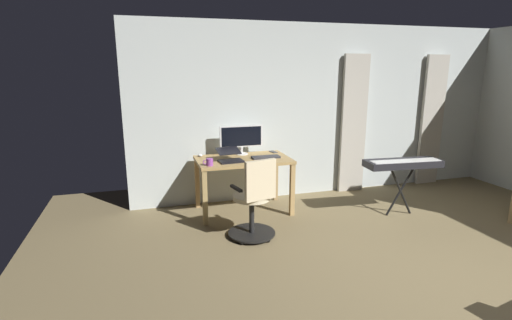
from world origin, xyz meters
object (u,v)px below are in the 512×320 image
(piano_keyboard, at_px, (403,164))
(laptop, at_px, (230,157))
(mug_tea, at_px, (209,162))
(office_chair, at_px, (254,202))
(cell_phone_by_monitor, at_px, (273,152))
(computer_keyboard, at_px, (266,157))
(desk, at_px, (243,166))
(computer_monitor, at_px, (241,137))
(computer_mouse, at_px, (200,155))

(piano_keyboard, bearing_deg, laptop, -10.99)
(mug_tea, relative_size, piano_keyboard, 0.12)
(office_chair, distance_m, cell_phone_by_monitor, 1.34)
(computer_keyboard, distance_m, laptop, 0.51)
(desk, height_order, computer_monitor, computer_monitor)
(desk, height_order, office_chair, office_chair)
(office_chair, relative_size, piano_keyboard, 0.93)
(desk, relative_size, cell_phone_by_monitor, 8.72)
(cell_phone_by_monitor, distance_m, mug_tea, 1.15)
(computer_mouse, relative_size, cell_phone_by_monitor, 0.69)
(cell_phone_by_monitor, bearing_deg, computer_mouse, -13.37)
(mug_tea, bearing_deg, computer_mouse, -86.51)
(computer_mouse, distance_m, mug_tea, 0.54)
(computer_monitor, height_order, computer_mouse, computer_monitor)
(computer_mouse, relative_size, mug_tea, 0.77)
(laptop, bearing_deg, computer_keyboard, 179.51)
(office_chair, xyz_separation_m, piano_keyboard, (-2.10, -0.15, 0.26))
(laptop, distance_m, cell_phone_by_monitor, 0.81)
(computer_monitor, bearing_deg, cell_phone_by_monitor, -179.65)
(laptop, bearing_deg, cell_phone_by_monitor, -158.77)
(desk, bearing_deg, computer_mouse, -27.32)
(laptop, xyz_separation_m, cell_phone_by_monitor, (-0.73, -0.36, -0.05))
(desk, distance_m, computer_keyboard, 0.33)
(computer_keyboard, bearing_deg, laptop, 4.70)
(laptop, xyz_separation_m, computer_mouse, (0.33, -0.38, -0.03))
(computer_keyboard, bearing_deg, mug_tea, 13.94)
(computer_keyboard, bearing_deg, computer_monitor, -50.79)
(office_chair, xyz_separation_m, computer_mouse, (0.44, -1.16, 0.33))
(piano_keyboard, bearing_deg, cell_phone_by_monitor, -28.94)
(computer_mouse, xyz_separation_m, mug_tea, (-0.03, 0.54, 0.03))
(laptop, xyz_separation_m, mug_tea, (0.30, 0.16, -0.01))
(computer_monitor, xyz_separation_m, computer_mouse, (0.58, -0.02, -0.22))
(computer_monitor, height_order, mug_tea, computer_monitor)
(cell_phone_by_monitor, height_order, mug_tea, mug_tea)
(mug_tea, bearing_deg, laptop, -152.17)
(office_chair, relative_size, laptop, 2.76)
(desk, distance_m, mug_tea, 0.59)
(laptop, height_order, computer_mouse, laptop)
(desk, distance_m, cell_phone_by_monitor, 0.59)
(computer_monitor, distance_m, laptop, 0.47)
(office_chair, bearing_deg, computer_mouse, 97.46)
(computer_mouse, height_order, piano_keyboard, computer_mouse)
(computer_keyboard, bearing_deg, cell_phone_by_monitor, -124.53)
(computer_keyboard, height_order, cell_phone_by_monitor, computer_keyboard)
(mug_tea, bearing_deg, piano_keyboard, 169.28)
(computer_monitor, distance_m, piano_keyboard, 2.21)
(computer_monitor, bearing_deg, laptop, 55.22)
(computer_mouse, bearing_deg, cell_phone_by_monitor, 178.90)
(computer_keyboard, distance_m, mug_tea, 0.83)
(desk, bearing_deg, computer_monitor, -99.61)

